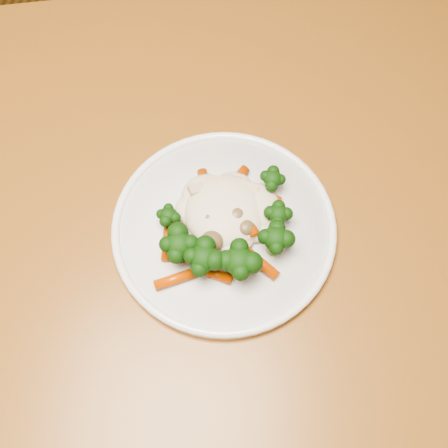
% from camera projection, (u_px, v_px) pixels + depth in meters
% --- Properties ---
extents(dining_table, '(1.44, 1.14, 0.75)m').
position_uv_depth(dining_table, '(224.00, 273.00, 0.74)').
color(dining_table, '#945A22').
rests_on(dining_table, ground).
extents(plate, '(0.26, 0.26, 0.01)m').
position_uv_depth(plate, '(224.00, 229.00, 0.66)').
color(plate, white).
rests_on(plate, dining_table).
extents(meal, '(0.16, 0.17, 0.05)m').
position_uv_depth(meal, '(226.00, 227.00, 0.63)').
color(meal, beige).
rests_on(meal, plate).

